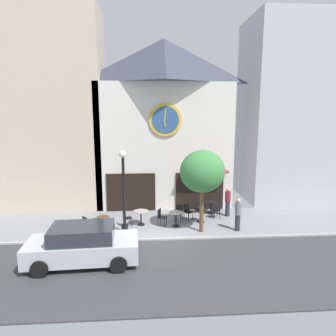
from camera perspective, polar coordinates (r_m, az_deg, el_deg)
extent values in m
cube|color=gray|center=(16.74, -2.09, -10.32)|extent=(25.93, 4.51, 0.05)
cube|color=#38383A|center=(12.22, -1.30, -18.59)|extent=(25.93, 5.45, 0.05)
cube|color=#A8A5A0|center=(14.65, -1.80, -13.17)|extent=(25.93, 0.12, 0.08)
cube|color=silver|center=(19.33, -0.71, 4.23)|extent=(8.32, 2.56, 7.65)
pyramid|color=#383D4C|center=(19.46, -0.75, 19.39)|extent=(7.49, 3.58, 2.59)
cylinder|color=gold|center=(17.89, -0.48, 9.00)|extent=(1.90, 0.10, 1.90)
cylinder|color=#2D5184|center=(17.83, -0.47, 9.00)|extent=(1.56, 0.04, 1.56)
cube|color=gold|center=(17.79, -0.59, 8.32)|extent=(0.14, 0.03, 0.43)
cube|color=gold|center=(17.78, -0.55, 10.06)|extent=(0.11, 0.03, 0.67)
cube|color=black|center=(18.52, -6.93, -4.54)|extent=(2.91, 0.10, 2.30)
cube|color=black|center=(18.76, 5.91, -4.32)|extent=(2.91, 0.10, 2.30)
cube|color=#B23333|center=(18.22, 6.92, -0.59)|extent=(2.66, 0.90, 0.12)
cube|color=beige|center=(20.44, -21.60, 10.01)|extent=(6.76, 3.19, 12.03)
cube|color=#B2B2BC|center=(22.36, 21.17, 9.85)|extent=(5.44, 4.80, 11.90)
cylinder|color=black|center=(15.62, -8.10, -11.18)|extent=(0.32, 0.32, 0.36)
cylinder|color=black|center=(15.08, -8.26, -5.18)|extent=(0.14, 0.14, 3.75)
sphere|color=white|center=(14.67, -8.47, 2.58)|extent=(0.36, 0.36, 0.36)
cylinder|color=brown|center=(15.31, 6.31, -7.71)|extent=(0.20, 0.20, 2.31)
ellipsoid|color=#3D8442|center=(14.83, 6.45, -0.65)|extent=(2.18, 1.97, 2.08)
cylinder|color=black|center=(15.98, -12.01, -10.13)|extent=(0.07, 0.07, 0.71)
cylinder|color=black|center=(16.10, -11.96, -11.27)|extent=(0.40, 0.40, 0.03)
cylinder|color=brown|center=(15.86, -12.06, -8.93)|extent=(0.63, 0.63, 0.03)
cylinder|color=black|center=(16.41, -5.07, -9.30)|extent=(0.07, 0.07, 0.75)
cylinder|color=black|center=(16.54, -5.05, -10.48)|extent=(0.40, 0.40, 0.03)
cylinder|color=gray|center=(16.29, -5.09, -8.05)|extent=(0.79, 0.79, 0.03)
cylinder|color=black|center=(16.15, 1.49, -9.59)|extent=(0.07, 0.07, 0.75)
cylinder|color=black|center=(16.28, 1.48, -10.79)|extent=(0.40, 0.40, 0.03)
cylinder|color=gray|center=(16.03, 1.50, -8.33)|extent=(0.74, 0.74, 0.03)
cylinder|color=black|center=(16.83, 6.14, -8.82)|extent=(0.07, 0.07, 0.75)
cylinder|color=black|center=(16.95, 6.12, -9.97)|extent=(0.40, 0.40, 0.03)
cylinder|color=black|center=(16.71, 6.17, -7.61)|extent=(0.67, 0.67, 0.03)
cylinder|color=black|center=(18.24, 8.02, -7.39)|extent=(0.07, 0.07, 0.71)
cylinder|color=black|center=(18.35, 7.99, -8.40)|extent=(0.40, 0.40, 0.03)
cylinder|color=black|center=(18.14, 8.05, -6.32)|extent=(0.75, 0.75, 0.03)
cube|color=black|center=(16.21, -1.05, -9.24)|extent=(0.53, 0.53, 0.04)
cube|color=black|center=(16.20, -1.66, -8.41)|extent=(0.19, 0.36, 0.45)
cylinder|color=black|center=(16.08, -0.70, -10.26)|extent=(0.03, 0.03, 0.45)
cylinder|color=black|center=(16.38, -0.27, -9.86)|extent=(0.03, 0.03, 0.45)
cylinder|color=black|center=(16.20, -1.84, -10.11)|extent=(0.03, 0.03, 0.45)
cylinder|color=black|center=(16.49, -1.40, -9.72)|extent=(0.03, 0.03, 0.45)
cube|color=black|center=(16.78, 1.99, -8.55)|extent=(0.53, 0.53, 0.04)
cube|color=black|center=(16.87, 2.19, -7.64)|extent=(0.36, 0.19, 0.45)
cylinder|color=black|center=(16.75, 1.24, -9.39)|extent=(0.03, 0.03, 0.45)
cylinder|color=black|center=(16.65, 2.36, -9.52)|extent=(0.03, 0.03, 0.45)
cylinder|color=black|center=(17.06, 1.62, -9.03)|extent=(0.03, 0.03, 0.45)
cylinder|color=black|center=(16.96, 2.72, -9.16)|extent=(0.03, 0.03, 0.45)
cube|color=black|center=(17.09, 3.85, -8.21)|extent=(0.56, 0.56, 0.04)
cube|color=black|center=(17.14, 3.41, -7.36)|extent=(0.32, 0.27, 0.45)
cylinder|color=black|center=(16.94, 3.88, -9.19)|extent=(0.03, 0.03, 0.45)
cylinder|color=black|center=(17.18, 4.65, -8.92)|extent=(0.03, 0.03, 0.45)
cylinder|color=black|center=(17.16, 3.03, -8.92)|extent=(0.03, 0.03, 0.45)
cylinder|color=black|center=(17.39, 3.80, -8.66)|extent=(0.03, 0.03, 0.45)
cube|color=black|center=(16.26, -7.56, -9.26)|extent=(0.51, 0.51, 0.04)
cube|color=black|center=(16.14, -8.19, -8.59)|extent=(0.17, 0.37, 0.45)
cylinder|color=black|center=(16.23, -6.78, -10.13)|extent=(0.03, 0.03, 0.45)
cylinder|color=black|center=(16.54, -7.14, -9.74)|extent=(0.03, 0.03, 0.45)
cylinder|color=black|center=(16.14, -7.94, -10.28)|extent=(0.03, 0.03, 0.45)
cylinder|color=black|center=(16.45, -8.29, -9.89)|extent=(0.03, 0.03, 0.45)
cube|color=black|center=(18.32, 5.71, -6.95)|extent=(0.44, 0.44, 0.04)
cube|color=black|center=(18.25, 5.16, -6.28)|extent=(0.08, 0.38, 0.45)
cylinder|color=black|center=(18.24, 6.27, -7.78)|extent=(0.03, 0.03, 0.45)
cylinder|color=black|center=(18.57, 6.20, -7.46)|extent=(0.03, 0.03, 0.45)
cylinder|color=black|center=(18.22, 5.20, -7.78)|extent=(0.03, 0.03, 0.45)
cylinder|color=black|center=(18.54, 5.14, -7.46)|extent=(0.03, 0.03, 0.45)
cube|color=black|center=(15.70, -14.67, -10.26)|extent=(0.56, 0.56, 0.04)
cube|color=black|center=(15.54, -15.29, -9.62)|extent=(0.28, 0.31, 0.45)
cylinder|color=black|center=(15.72, -13.77, -11.06)|extent=(0.03, 0.03, 0.45)
cylinder|color=black|center=(15.99, -14.41, -10.71)|extent=(0.03, 0.03, 0.45)
cylinder|color=black|center=(15.56, -14.86, -11.34)|extent=(0.03, 0.03, 0.45)
cylinder|color=black|center=(15.84, -15.49, -10.98)|extent=(0.03, 0.03, 0.45)
cube|color=black|center=(17.57, 8.92, -7.80)|extent=(0.48, 0.48, 0.04)
cube|color=black|center=(17.34, 9.20, -7.26)|extent=(0.38, 0.12, 0.45)
cylinder|color=black|center=(17.85, 9.17, -8.27)|extent=(0.03, 0.03, 0.45)
cylinder|color=black|center=(17.71, 8.16, -8.39)|extent=(0.03, 0.03, 0.45)
cylinder|color=black|center=(17.56, 9.65, -8.60)|extent=(0.03, 0.03, 0.45)
cylinder|color=black|center=(17.42, 8.63, -8.72)|extent=(0.03, 0.03, 0.45)
cylinder|color=#2D2D38|center=(18.00, 11.07, -7.50)|extent=(0.37, 0.37, 0.85)
cylinder|color=maroon|center=(17.79, 11.15, -5.28)|extent=(0.45, 0.45, 0.60)
sphere|color=tan|center=(17.69, 11.20, -4.00)|extent=(0.22, 0.22, 0.22)
cylinder|color=#2D2D38|center=(15.98, 12.89, -9.90)|extent=(0.28, 0.28, 0.85)
cylinder|color=slate|center=(15.75, 12.99, -7.42)|extent=(0.35, 0.35, 0.60)
sphere|color=tan|center=(15.63, 13.05, -5.99)|extent=(0.22, 0.22, 0.22)
cube|color=#B7BABF|center=(12.85, -15.59, -14.36)|extent=(4.38, 2.00, 0.75)
cube|color=#262B33|center=(12.59, -15.74, -11.65)|extent=(2.48, 1.70, 0.60)
cylinder|color=black|center=(12.02, -9.19, -17.38)|extent=(0.65, 0.25, 0.64)
cylinder|color=black|center=(13.64, -8.87, -13.86)|extent=(0.65, 0.25, 0.64)
cylinder|color=black|center=(12.49, -22.92, -16.99)|extent=(0.65, 0.25, 0.64)
cylinder|color=black|center=(14.05, -20.85, -13.69)|extent=(0.65, 0.25, 0.64)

